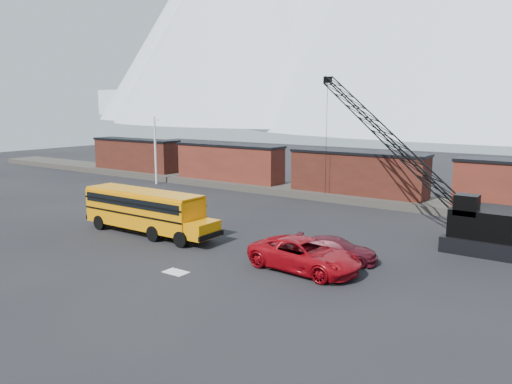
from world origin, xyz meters
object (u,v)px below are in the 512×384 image
school_bus (147,210)px  maroon_suv (335,250)px  red_pickup (305,255)px  crawler_crane (385,135)px

school_bus → maroon_suv: school_bus is taller
school_bus → maroon_suv: 14.35m
school_bus → maroon_suv: (14.17, 2.02, -1.06)m
red_pickup → crawler_crane: (-1.15, 14.79, 6.05)m
maroon_suv → crawler_crane: bearing=-6.8°
school_bus → crawler_crane: size_ratio=0.59×
red_pickup → maroon_suv: 2.63m
red_pickup → maroon_suv: (0.68, 2.54, -0.19)m
red_pickup → crawler_crane: 16.02m
school_bus → red_pickup: size_ratio=1.76×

